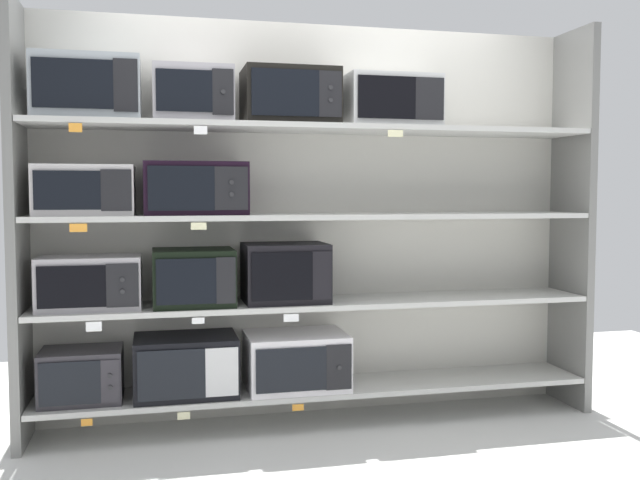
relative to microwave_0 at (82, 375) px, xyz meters
name	(u,v)px	position (x,y,z in m)	size (l,w,h in m)	color
back_panel	(311,220)	(1.33, 0.24, 0.82)	(3.40, 0.04, 2.35)	beige
upright_left	(18,225)	(-0.30, 0.00, 0.82)	(0.05, 0.43, 2.35)	slate
upright_right	(572,220)	(2.96, 0.00, 0.82)	(0.05, 0.43, 2.35)	slate
shelf_0	(320,388)	(1.33, 0.00, -0.16)	(3.20, 0.43, 0.03)	beige
microwave_0	(82,375)	(0.00, 0.00, 0.00)	(0.43, 0.34, 0.28)	#2D2A30
microwave_1	(186,365)	(0.55, 0.00, 0.02)	(0.56, 0.41, 0.33)	black
microwave_2	(296,360)	(1.18, 0.00, 0.02)	(0.57, 0.44, 0.32)	silver
price_tag_0	(87,422)	(0.04, -0.22, -0.19)	(0.06, 0.00, 0.04)	orange
price_tag_1	(184,416)	(0.53, -0.22, -0.20)	(0.07, 0.00, 0.04)	beige
price_tag_2	(298,407)	(1.15, -0.22, -0.19)	(0.06, 0.00, 0.04)	orange
shelf_1	(320,303)	(1.33, 0.00, 0.35)	(3.20, 0.43, 0.03)	beige
microwave_3	(90,282)	(0.05, 0.00, 0.50)	(0.53, 0.35, 0.28)	#A29EA3
microwave_4	(193,277)	(0.60, 0.00, 0.52)	(0.44, 0.39, 0.31)	black
microwave_5	(285,273)	(1.12, 0.00, 0.53)	(0.47, 0.37, 0.34)	black
price_tag_3	(94,327)	(0.09, -0.22, 0.30)	(0.08, 0.00, 0.05)	white
price_tag_4	(198,321)	(0.61, -0.22, 0.31)	(0.07, 0.00, 0.03)	white
price_tag_5	(291,318)	(1.11, -0.22, 0.31)	(0.08, 0.00, 0.04)	white
shelf_2	(320,216)	(1.33, 0.00, 0.85)	(3.20, 0.43, 0.03)	beige
microwave_6	(85,190)	(0.04, 0.00, 1.00)	(0.51, 0.38, 0.27)	beige
microwave_7	(195,189)	(0.62, 0.00, 1.01)	(0.56, 0.39, 0.29)	black
price_tag_6	(78,228)	(0.02, -0.22, 0.81)	(0.09, 0.00, 0.04)	orange
price_tag_7	(199,226)	(0.62, -0.22, 0.81)	(0.08, 0.00, 0.04)	beige
shelf_3	(320,128)	(1.33, 0.00, 1.35)	(3.20, 0.43, 0.03)	beige
microwave_8	(87,88)	(0.06, 0.00, 1.54)	(0.55, 0.34, 0.34)	#99A2A7
microwave_9	(193,95)	(0.61, 0.00, 1.52)	(0.43, 0.34, 0.30)	#A09CA2
microwave_10	(290,97)	(1.15, 0.00, 1.52)	(0.53, 0.38, 0.31)	black
microwave_11	(390,102)	(1.74, 0.00, 1.52)	(0.54, 0.38, 0.30)	#BCBEBD
price_tag_8	(75,128)	(0.02, -0.22, 1.31)	(0.06, 0.00, 0.04)	orange
price_tag_9	(201,130)	(0.64, -0.22, 1.31)	(0.07, 0.00, 0.04)	white
price_tag_10	(395,133)	(1.70, -0.22, 1.31)	(0.09, 0.00, 0.04)	beige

